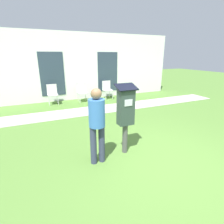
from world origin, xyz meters
TOP-DOWN VIEW (x-y plane):
  - ground_plane at (0.00, 0.00)m, footprint 40.00×40.00m
  - sidewalk at (0.00, 4.02)m, footprint 12.00×1.10m
  - building_facade at (0.00, 6.31)m, footprint 10.00×0.26m
  - parking_meter at (-0.46, 0.67)m, footprint 0.44×0.31m
  - person_standing at (-1.17, 0.54)m, footprint 0.32×0.32m
  - outdoor_chair_left at (-1.52, 5.74)m, footprint 0.44×0.44m
  - outdoor_chair_middle at (-0.17, 5.64)m, footprint 0.44×0.44m
  - outdoor_chair_right at (1.18, 5.75)m, footprint 0.44×0.44m

SIDE VIEW (x-z plane):
  - ground_plane at x=0.00m, z-range 0.00..0.00m
  - sidewalk at x=0.00m, z-range 0.00..0.02m
  - outdoor_chair_left at x=-1.52m, z-range 0.08..0.98m
  - outdoor_chair_middle at x=-0.17m, z-range 0.08..0.98m
  - outdoor_chair_right at x=1.18m, z-range 0.08..0.98m
  - person_standing at x=-1.17m, z-range 0.14..1.72m
  - parking_meter at x=-0.46m, z-range 0.22..1.81m
  - building_facade at x=0.00m, z-range 0.00..3.20m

